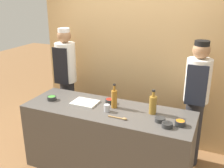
# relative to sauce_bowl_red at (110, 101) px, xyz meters

# --- Properties ---
(cabinet_wall) EXTENTS (3.04, 0.18, 2.40)m
(cabinet_wall) POSITION_rel_sauce_bowl_red_xyz_m (0.04, 0.89, 0.28)
(cabinet_wall) COLOR tan
(cabinet_wall) RESTS_ON ground_plane
(counter) EXTENTS (2.13, 0.73, 0.89)m
(counter) POSITION_rel_sauce_bowl_red_xyz_m (0.04, -0.17, -0.48)
(counter) COLOR #514C47
(counter) RESTS_ON ground_plane
(sauce_bowl_red) EXTENTS (0.12, 0.12, 0.06)m
(sauce_bowl_red) POSITION_rel_sauce_bowl_red_xyz_m (0.00, 0.00, 0.00)
(sauce_bowl_red) COLOR #2D2D2D
(sauce_bowl_red) RESTS_ON counter
(sauce_bowl_green) EXTENTS (0.12, 0.12, 0.05)m
(sauce_bowl_green) POSITION_rel_sauce_bowl_red_xyz_m (-0.76, -0.21, -0.00)
(sauce_bowl_green) COLOR #2D2D2D
(sauce_bowl_green) RESTS_ON counter
(sauce_bowl_orange) EXTENTS (0.11, 0.11, 0.06)m
(sauce_bowl_orange) POSITION_rel_sauce_bowl_red_xyz_m (0.94, -0.24, 0.00)
(sauce_bowl_orange) COLOR #2D2D2D
(sauce_bowl_orange) RESTS_ON counter
(sauce_bowl_brown) EXTENTS (0.12, 0.12, 0.05)m
(sauce_bowl_brown) POSITION_rel_sauce_bowl_red_xyz_m (0.82, -0.34, -0.00)
(sauce_bowl_brown) COLOR #2D2D2D
(sauce_bowl_brown) RESTS_ON counter
(sauce_bowl_white) EXTENTS (0.12, 0.12, 0.05)m
(sauce_bowl_white) POSITION_rel_sauce_bowl_red_xyz_m (0.72, -0.24, -0.01)
(sauce_bowl_white) COLOR #2D2D2D
(sauce_bowl_white) RESTS_ON counter
(cutting_board) EXTENTS (0.33, 0.26, 0.02)m
(cutting_board) POSITION_rel_sauce_bowl_red_xyz_m (-0.30, -0.13, -0.02)
(cutting_board) COLOR white
(cutting_board) RESTS_ON counter
(bottle_vinegar) EXTENTS (0.09, 0.09, 0.30)m
(bottle_vinegar) POSITION_rel_sauce_bowl_red_xyz_m (0.59, -0.07, 0.09)
(bottle_vinegar) COLOR olive
(bottle_vinegar) RESTS_ON counter
(bottle_amber) EXTENTS (0.07, 0.07, 0.31)m
(bottle_amber) POSITION_rel_sauce_bowl_red_xyz_m (0.10, -0.10, 0.09)
(bottle_amber) COLOR #9E661E
(bottle_amber) RESTS_ON counter
(cup_steel) EXTENTS (0.07, 0.07, 0.09)m
(cup_steel) POSITION_rel_sauce_bowl_red_xyz_m (0.07, -0.24, 0.01)
(cup_steel) COLOR #B7B7BC
(cup_steel) RESTS_ON counter
(wooden_spoon) EXTENTS (0.23, 0.04, 0.02)m
(wooden_spoon) POSITION_rel_sauce_bowl_red_xyz_m (0.28, -0.36, -0.02)
(wooden_spoon) COLOR #B2844C
(wooden_spoon) RESTS_ON counter
(chef_left) EXTENTS (0.31, 0.31, 1.76)m
(chef_left) POSITION_rel_sauce_bowl_red_xyz_m (-0.94, 0.43, 0.05)
(chef_left) COLOR #28282D
(chef_left) RESTS_ON ground_plane
(chef_right) EXTENTS (0.31, 0.31, 1.71)m
(chef_right) POSITION_rel_sauce_bowl_red_xyz_m (1.02, 0.43, 0.02)
(chef_right) COLOR #28282D
(chef_right) RESTS_ON ground_plane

